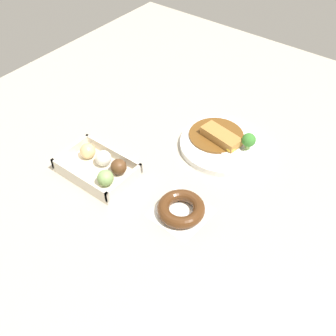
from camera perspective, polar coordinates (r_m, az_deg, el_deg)
name	(u,v)px	position (r m, az deg, el deg)	size (l,w,h in m)	color
ground_plane	(191,164)	(1.14, 3.20, 0.53)	(1.60, 1.60, 0.00)	#B2A893
curry_plate	(223,143)	(1.19, 7.73, 3.52)	(0.25, 0.25, 0.07)	white
donut_box	(100,167)	(1.11, -9.52, 0.12)	(0.21, 0.14, 0.06)	beige
chocolate_ring_donut	(181,209)	(1.00, 1.85, -5.74)	(0.14, 0.14, 0.03)	white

